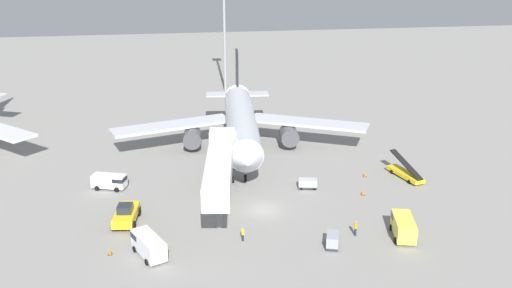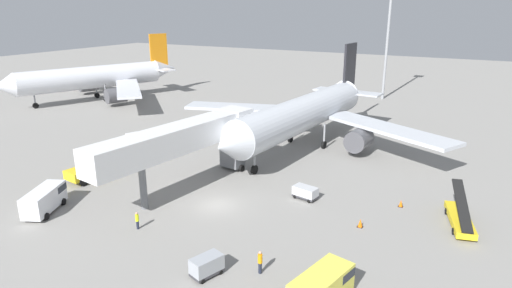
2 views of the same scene
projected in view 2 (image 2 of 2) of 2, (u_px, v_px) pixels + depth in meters
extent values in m
plane|color=gray|center=(217.00, 205.00, 43.69)|extent=(300.00, 300.00, 0.00)
cylinder|color=silver|center=(302.00, 114.00, 59.59)|extent=(7.35, 30.01, 4.65)
cone|color=silver|center=(228.00, 145.00, 46.41)|extent=(4.86, 3.92, 4.55)
cone|color=silver|center=(351.00, 91.00, 73.44)|extent=(4.90, 5.85, 4.41)
cube|color=#232328|center=(350.00, 67.00, 71.06)|extent=(0.75, 4.32, 7.44)
cube|color=silver|center=(364.00, 93.00, 70.50)|extent=(5.84, 3.63, 0.24)
cube|color=silver|center=(332.00, 90.00, 73.45)|extent=(5.84, 3.63, 0.24)
cube|color=silver|center=(387.00, 129.00, 56.33)|extent=(18.97, 12.58, 0.44)
cube|color=silver|center=(248.00, 108.00, 67.92)|extent=(19.55, 9.62, 0.44)
cylinder|color=#4C4C51|center=(359.00, 140.00, 57.67)|extent=(3.19, 3.97, 2.86)
cylinder|color=#4C4C51|center=(261.00, 123.00, 65.83)|extent=(3.19, 3.97, 2.86)
cylinder|color=gray|center=(254.00, 157.00, 51.27)|extent=(0.28, 0.28, 3.03)
cylinder|color=black|center=(254.00, 169.00, 51.73)|extent=(0.45, 1.13, 1.10)
cylinder|color=gray|center=(324.00, 134.00, 60.47)|extent=(0.28, 0.28, 3.03)
cylinder|color=black|center=(324.00, 145.00, 60.92)|extent=(0.45, 1.13, 1.10)
cylinder|color=gray|center=(291.00, 129.00, 63.29)|extent=(0.28, 0.28, 3.03)
cylinder|color=black|center=(290.00, 139.00, 63.75)|extent=(0.45, 1.13, 1.10)
cube|color=silver|center=(171.00, 141.00, 44.21)|extent=(5.72, 19.60, 2.70)
cube|color=red|center=(160.00, 138.00, 45.08)|extent=(2.35, 16.11, 0.44)
cube|color=silver|center=(235.00, 120.00, 52.08)|extent=(3.81, 3.26, 2.84)
cube|color=#232833|center=(242.00, 116.00, 53.00)|extent=(3.30, 0.71, 0.90)
cube|color=slate|center=(232.00, 149.00, 52.67)|extent=(2.78, 2.14, 4.27)
cylinder|color=black|center=(224.00, 164.00, 54.13)|extent=(0.41, 0.83, 0.80)
cylinder|color=black|center=(242.00, 168.00, 52.51)|extent=(0.41, 0.83, 0.80)
cylinder|color=slate|center=(143.00, 186.00, 42.36)|extent=(0.70, 0.70, 4.67)
cube|color=yellow|center=(92.00, 170.00, 50.19)|extent=(3.12, 5.97, 1.01)
cube|color=#232833|center=(89.00, 163.00, 49.68)|extent=(1.89, 2.01, 0.90)
cylinder|color=black|center=(84.00, 181.00, 48.28)|extent=(0.54, 1.14, 1.10)
cylinder|color=black|center=(72.00, 177.00, 49.55)|extent=(0.54, 1.14, 1.10)
cylinder|color=black|center=(112.00, 171.00, 51.13)|extent=(0.54, 1.14, 1.10)
cylinder|color=black|center=(100.00, 167.00, 52.40)|extent=(0.54, 1.14, 1.10)
cube|color=yellow|center=(460.00, 219.00, 39.62)|extent=(3.27, 6.88, 0.55)
cube|color=black|center=(462.00, 204.00, 39.18)|extent=(2.54, 6.73, 2.32)
cylinder|color=black|center=(446.00, 211.00, 41.74)|extent=(0.36, 0.64, 0.60)
cylinder|color=black|center=(464.00, 213.00, 41.37)|extent=(0.36, 0.64, 0.60)
cylinder|color=black|center=(454.00, 231.00, 38.04)|extent=(0.36, 0.64, 0.60)
cylinder|color=black|center=(474.00, 234.00, 37.67)|extent=(0.36, 0.64, 0.60)
cube|color=white|center=(139.00, 142.00, 60.38)|extent=(4.83, 3.19, 1.70)
cube|color=#1E232D|center=(144.00, 141.00, 59.19)|extent=(1.96, 2.20, 0.54)
cylinder|color=black|center=(150.00, 148.00, 60.19)|extent=(0.75, 0.53, 0.68)
cylinder|color=black|center=(139.00, 151.00, 59.08)|extent=(0.75, 0.53, 0.68)
cylinder|color=black|center=(140.00, 144.00, 62.16)|extent=(0.75, 0.53, 0.68)
cylinder|color=black|center=(129.00, 146.00, 61.05)|extent=(0.75, 0.53, 0.68)
cube|color=#E5DB4C|center=(321.00, 287.00, 28.88)|extent=(3.18, 5.41, 2.01)
cube|color=#1E232D|center=(336.00, 270.00, 29.98)|extent=(2.44, 2.06, 0.64)
cylinder|color=black|center=(321.00, 283.00, 30.93)|extent=(0.52, 0.75, 0.68)
cube|color=white|center=(44.00, 199.00, 41.97)|extent=(3.91, 5.54, 2.01)
cube|color=#1E232D|center=(53.00, 188.00, 43.52)|extent=(2.47, 2.33, 0.64)
cylinder|color=black|center=(45.00, 201.00, 43.86)|extent=(0.60, 0.76, 0.68)
cylinder|color=black|center=(63.00, 202.00, 43.73)|extent=(0.60, 0.76, 0.68)
cylinder|color=black|center=(27.00, 216.00, 40.79)|extent=(0.60, 0.76, 0.68)
cylinder|color=black|center=(46.00, 216.00, 40.66)|extent=(0.60, 0.76, 0.68)
cube|color=#38383D|center=(207.00, 272.00, 32.24)|extent=(1.97, 2.66, 0.22)
cube|color=#999EA5|center=(207.00, 264.00, 32.04)|extent=(1.97, 2.66, 1.14)
cylinder|color=black|center=(203.00, 281.00, 31.32)|extent=(0.23, 0.38, 0.36)
cylinder|color=black|center=(193.00, 274.00, 32.15)|extent=(0.23, 0.38, 0.36)
cylinder|color=black|center=(221.00, 272.00, 32.40)|extent=(0.23, 0.38, 0.36)
cylinder|color=black|center=(211.00, 266.00, 33.23)|extent=(0.23, 0.38, 0.36)
cube|color=#38383D|center=(305.00, 196.00, 45.13)|extent=(2.67, 1.79, 0.22)
cube|color=silver|center=(305.00, 191.00, 44.96)|extent=(2.67, 1.79, 0.91)
cylinder|color=black|center=(315.00, 197.00, 45.10)|extent=(0.38, 0.19, 0.36)
cylinder|color=black|center=(309.00, 201.00, 44.18)|extent=(0.38, 0.19, 0.36)
cylinder|color=black|center=(301.00, 193.00, 46.14)|extent=(0.38, 0.19, 0.36)
cylinder|color=black|center=(295.00, 197.00, 45.22)|extent=(0.38, 0.19, 0.36)
cylinder|color=#1E2333|center=(138.00, 225.00, 38.96)|extent=(0.33, 0.33, 0.79)
cylinder|color=#D8EA19|center=(137.00, 218.00, 38.75)|extent=(0.44, 0.44, 0.62)
sphere|color=tan|center=(137.00, 213.00, 38.62)|extent=(0.21, 0.21, 0.21)
cylinder|color=#1E2333|center=(260.00, 268.00, 32.48)|extent=(0.36, 0.36, 0.89)
cylinder|color=orange|center=(260.00, 258.00, 32.24)|extent=(0.47, 0.47, 0.70)
sphere|color=tan|center=(260.00, 253.00, 32.09)|extent=(0.24, 0.24, 0.24)
cube|color=black|center=(360.00, 227.00, 39.43)|extent=(0.51, 0.51, 0.03)
cone|color=orange|center=(360.00, 223.00, 39.31)|extent=(0.43, 0.43, 0.75)
cube|color=black|center=(27.00, 199.00, 45.01)|extent=(0.44, 0.44, 0.03)
cone|color=orange|center=(27.00, 196.00, 44.91)|extent=(0.37, 0.37, 0.65)
cube|color=black|center=(401.00, 206.00, 43.41)|extent=(0.47, 0.47, 0.03)
cone|color=orange|center=(401.00, 203.00, 43.31)|extent=(0.40, 0.40, 0.69)
cylinder|color=silver|center=(91.00, 77.00, 90.39)|extent=(15.12, 28.40, 4.57)
cone|color=silver|center=(4.00, 86.00, 80.65)|extent=(5.43, 4.85, 4.48)
cone|color=silver|center=(165.00, 69.00, 100.60)|extent=(6.02, 6.55, 4.34)
cube|color=orange|center=(159.00, 50.00, 98.52)|extent=(1.91, 4.00, 7.31)
cube|color=silver|center=(164.00, 70.00, 97.48)|extent=(6.22, 4.88, 0.24)
cube|color=silver|center=(153.00, 67.00, 101.52)|extent=(6.22, 4.88, 0.24)
cube|color=silver|center=(128.00, 88.00, 84.15)|extent=(17.15, 16.85, 0.44)
cube|color=silver|center=(87.00, 75.00, 100.83)|extent=(19.89, 4.24, 0.44)
cylinder|color=#4C4C51|center=(116.00, 95.00, 86.47)|extent=(4.18, 4.67, 2.95)
cylinder|color=#4C4C51|center=(88.00, 85.00, 98.16)|extent=(4.18, 4.67, 2.95)
cylinder|color=gray|center=(35.00, 98.00, 84.46)|extent=(0.28, 0.28, 3.01)
cylinder|color=black|center=(36.00, 106.00, 84.92)|extent=(0.74, 1.15, 1.10)
cylinder|color=gray|center=(106.00, 92.00, 90.36)|extent=(0.28, 0.28, 3.01)
cylinder|color=black|center=(106.00, 99.00, 90.82)|extent=(0.74, 1.15, 1.10)
cylinder|color=gray|center=(96.00, 88.00, 94.24)|extent=(0.28, 0.28, 3.01)
cylinder|color=black|center=(97.00, 95.00, 94.69)|extent=(0.74, 1.15, 1.10)
cylinder|color=#93969B|center=(388.00, 29.00, 89.55)|extent=(0.56, 0.56, 29.22)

